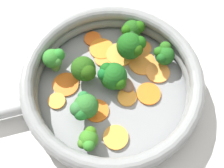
{
  "coord_description": "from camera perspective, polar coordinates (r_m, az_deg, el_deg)",
  "views": [
    {
      "loc": [
        0.17,
        -0.08,
        0.4
      ],
      "look_at": [
        0.0,
        0.0,
        0.03
      ],
      "focal_mm": 42.0,
      "sensor_mm": 36.0,
      "label": 1
    }
  ],
  "objects": [
    {
      "name": "broccoli_floret_6",
      "position": [
        0.45,
        11.22,
        6.37
      ],
      "size": [
        0.04,
        0.04,
        0.04
      ],
      "color": "#779C53",
      "rests_on": "skillet"
    },
    {
      "name": "carrot_slice_1",
      "position": [
        0.4,
        0.82,
        -11.54
      ],
      "size": [
        0.05,
        0.05,
        0.01
      ],
      "primitive_type": "cylinder",
      "rotation": [
        0.0,
        0.0,
        5.43
      ],
      "color": "orange",
      "rests_on": "skillet"
    },
    {
      "name": "skillet_rim_wall",
      "position": [
        0.42,
        0.0,
        0.46
      ],
      "size": [
        0.29,
        0.29,
        0.05
      ],
      "color": "gray",
      "rests_on": "skillet"
    },
    {
      "name": "carrot_slice_8",
      "position": [
        0.48,
        -4.22,
        9.77
      ],
      "size": [
        0.04,
        0.04,
        0.0
      ],
      "primitive_type": "cylinder",
      "rotation": [
        0.0,
        0.0,
        3.86
      ],
      "color": "#DF5D1B",
      "rests_on": "skillet"
    },
    {
      "name": "ground_plane",
      "position": [
        0.44,
        0.0,
        -1.43
      ],
      "size": [
        4.0,
        4.0,
        0.0
      ],
      "primitive_type": "plane",
      "color": "#BABAB8"
    },
    {
      "name": "carrot_slice_10",
      "position": [
        0.48,
        6.41,
        7.75
      ],
      "size": [
        0.05,
        0.05,
        0.0
      ],
      "primitive_type": "cylinder",
      "rotation": [
        0.0,
        0.0,
        2.12
      ],
      "color": "orange",
      "rests_on": "skillet"
    },
    {
      "name": "broccoli_floret_7",
      "position": [
        0.39,
        -6.1,
        -4.97
      ],
      "size": [
        0.04,
        0.04,
        0.05
      ],
      "color": "#83A467",
      "rests_on": "skillet"
    },
    {
      "name": "broccoli_floret_2",
      "position": [
        0.44,
        -12.48,
        5.36
      ],
      "size": [
        0.03,
        0.04,
        0.05
      ],
      "color": "#5E9142",
      "rests_on": "skillet"
    },
    {
      "name": "skillet",
      "position": [
        0.44,
        0.0,
        -1.15
      ],
      "size": [
        0.26,
        0.26,
        0.01
      ],
      "primitive_type": "cylinder",
      "color": "gray",
      "rests_on": "ground_plane"
    },
    {
      "name": "carrot_slice_7",
      "position": [
        0.43,
        7.95,
        -2.11
      ],
      "size": [
        0.04,
        0.04,
        0.0
      ],
      "primitive_type": "cylinder",
      "rotation": [
        0.0,
        0.0,
        1.59
      ],
      "color": "orange",
      "rests_on": "skillet"
    },
    {
      "name": "skillet_rivet_right",
      "position": [
        0.42,
        -15.28,
        -7.84
      ],
      "size": [
        0.01,
        0.01,
        0.01
      ],
      "primitive_type": "sphere",
      "color": "gray",
      "rests_on": "skillet"
    },
    {
      "name": "carrot_slice_3",
      "position": [
        0.46,
        -1.89,
        5.48
      ],
      "size": [
        0.04,
        0.04,
        0.0
      ],
      "primitive_type": "cylinder",
      "rotation": [
        0.0,
        0.0,
        6.04
      ],
      "color": "orange",
      "rests_on": "skillet"
    },
    {
      "name": "skillet_rivet_left",
      "position": [
        0.45,
        -16.29,
        -1.1
      ],
      "size": [
        0.01,
        0.01,
        0.01
      ],
      "primitive_type": "sphere",
      "color": "gray",
      "rests_on": "skillet"
    },
    {
      "name": "carrot_slice_6",
      "position": [
        0.46,
        1.68,
        6.35
      ],
      "size": [
        0.05,
        0.05,
        0.01
      ],
      "primitive_type": "cylinder",
      "rotation": [
        0.0,
        0.0,
        0.19
      ],
      "color": "orange",
      "rests_on": "skillet"
    },
    {
      "name": "broccoli_floret_4",
      "position": [
        0.46,
        4.46,
        11.61
      ],
      "size": [
        0.03,
        0.04,
        0.04
      ],
      "color": "#65914B",
      "rests_on": "skillet"
    },
    {
      "name": "carrot_slice_4",
      "position": [
        0.47,
        -2.28,
        7.62
      ],
      "size": [
        0.06,
        0.06,
        0.01
      ],
      "primitive_type": "cylinder",
      "rotation": [
        0.0,
        0.0,
        0.69
      ],
      "color": "orange",
      "rests_on": "skillet"
    },
    {
      "name": "carrot_slice_5",
      "position": [
        0.43,
        3.29,
        -2.9
      ],
      "size": [
        0.04,
        0.04,
        0.0
      ],
      "primitive_type": "cylinder",
      "rotation": [
        0.0,
        0.0,
        0.56
      ],
      "color": "#F99D35",
      "rests_on": "skillet"
    },
    {
      "name": "broccoli_floret_0",
      "position": [
        0.44,
        4.22,
        8.21
      ],
      "size": [
        0.05,
        0.05,
        0.06
      ],
      "color": "#73964F",
      "rests_on": "skillet"
    },
    {
      "name": "carrot_slice_0",
      "position": [
        0.43,
        -11.93,
        -3.63
      ],
      "size": [
        0.04,
        0.04,
        0.0
      ],
      "primitive_type": "cylinder",
      "rotation": [
        0.0,
        0.0,
        0.42
      ],
      "color": "orange",
      "rests_on": "skillet"
    },
    {
      "name": "carrot_slice_11",
      "position": [
        0.44,
        -10.03,
        -0.09
      ],
      "size": [
        0.06,
        0.06,
        0.0
      ],
      "primitive_type": "cylinder",
      "rotation": [
        0.0,
        0.0,
        5.28
      ],
      "color": "orange",
      "rests_on": "skillet"
    },
    {
      "name": "mushroom_piece_0",
      "position": [
        0.43,
        3.05,
        -0.11
      ],
      "size": [
        0.03,
        0.03,
        0.01
      ],
      "primitive_type": "ellipsoid",
      "rotation": [
        0.0,
        0.0,
        3.35
      ],
      "color": "brown",
      "rests_on": "skillet"
    },
    {
      "name": "broccoli_floret_5",
      "position": [
        0.42,
        0.12,
        1.7
      ],
      "size": [
        0.05,
        0.05,
        0.05
      ],
      "color": "#77A05F",
      "rests_on": "skillet"
    },
    {
      "name": "broccoli_floret_1",
      "position": [
        0.38,
        -5.16,
        -11.97
      ],
      "size": [
        0.03,
        0.03,
        0.04
      ],
      "color": "#8BB562",
      "rests_on": "skillet"
    },
    {
      "name": "carrot_slice_2",
      "position": [
        0.46,
        6.62,
        4.59
      ],
      "size": [
        0.06,
        0.06,
        0.0
      ],
      "primitive_type": "cylinder",
      "rotation": [
        0.0,
        0.0,
        2.64
      ],
      "color": "orange",
      "rests_on": "skillet"
    },
    {
      "name": "carrot_slice_12",
      "position": [
        0.42,
        -3.31,
        -5.81
      ],
      "size": [
        0.05,
        0.05,
        0.0
      ],
      "primitive_type": "cylinder",
      "rotation": [
        0.0,
        0.0,
        3.47
      ],
      "color": "orange",
      "rests_on": "skillet"
    },
    {
      "name": "carrot_slice_9",
      "position": [
        0.45,
        9.93,
        2.54
      ],
      "size": [
        0.05,
        0.05,
        0.0
      ],
      "primitive_type": "cylinder",
      "rotation": [
        0.0,
        0.0,
        3.42
      ],
      "color": "#F5913C",
      "rests_on": "skillet"
    },
    {
      "name": "broccoli_floret_3",
      "position": [
        0.42,
        -6.0,
        3.02
      ],
      "size": [
        0.05,
        0.04,
        0.05
      ],
      "color": "#86B261",
      "rests_on": "skillet"
    }
  ]
}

